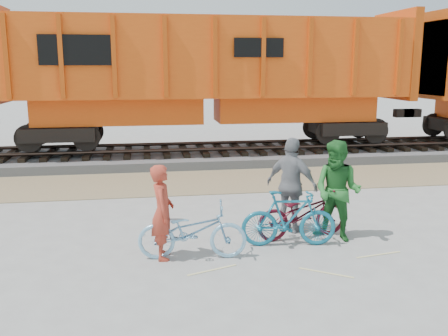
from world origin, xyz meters
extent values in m
plane|color=#9E9E99|center=(0.00, 0.00, 0.00)|extent=(120.00, 120.00, 0.00)
cube|color=#9E8A62|center=(0.00, 5.50, 0.01)|extent=(120.00, 3.00, 0.02)
cube|color=slate|center=(0.00, 9.00, 0.15)|extent=(120.00, 4.00, 0.30)
cube|color=black|center=(-6.50, 9.00, 0.36)|extent=(0.22, 2.60, 0.12)
cube|color=black|center=(0.00, 9.00, 0.36)|extent=(0.22, 2.60, 0.12)
cube|color=black|center=(6.50, 9.00, 0.36)|extent=(0.22, 2.60, 0.12)
cylinder|color=#382821|center=(0.00, 8.28, 0.48)|extent=(120.00, 0.12, 0.12)
cylinder|color=#382821|center=(0.00, 9.72, 0.48)|extent=(120.00, 0.12, 0.12)
cube|color=black|center=(0.24, 9.00, 0.94)|extent=(11.20, 2.20, 0.80)
cube|color=#E0520F|center=(0.24, 9.00, 1.79)|extent=(11.76, 1.65, 0.90)
cube|color=#E0520F|center=(0.24, 9.00, 3.54)|extent=(14.00, 3.00, 2.60)
cube|color=#B8400B|center=(7.09, 9.00, 3.64)|extent=(0.30, 3.06, 3.10)
cube|color=black|center=(-3.96, 7.42, 3.74)|extent=(2.20, 0.04, 0.90)
cube|color=#B8400B|center=(8.39, 9.00, 3.64)|extent=(0.30, 3.06, 3.10)
imported|color=#7FB9DE|center=(-1.26, -0.21, 0.49)|extent=(1.93, 0.85, 0.98)
imported|color=#156986|center=(0.55, 0.11, 0.53)|extent=(1.80, 0.70, 1.05)
imported|color=#520D19|center=(0.93, 0.50, 0.49)|extent=(1.95, 0.96, 0.98)
imported|color=#AB3625|center=(-1.76, -0.11, 0.83)|extent=(0.41, 0.61, 1.65)
imported|color=#236828|center=(1.55, 0.31, 0.96)|extent=(1.18, 1.17, 1.92)
imported|color=gray|center=(0.83, 0.90, 0.95)|extent=(1.11, 1.13, 1.91)
camera|label=1|loc=(-2.03, -8.38, 3.28)|focal=40.00mm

